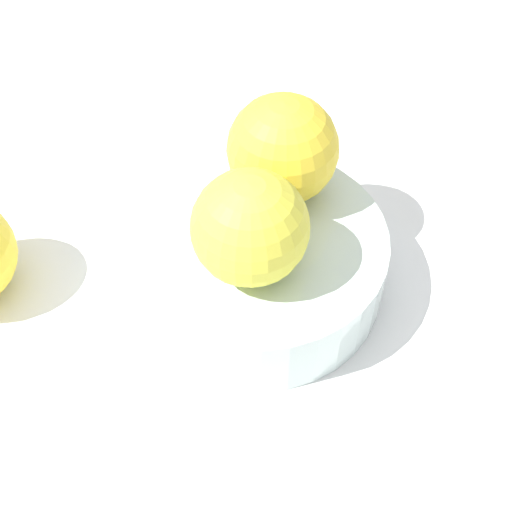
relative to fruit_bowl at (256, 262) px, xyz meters
The scene contains 4 objects.
ground_plane 3.62cm from the fruit_bowl, ahead, with size 110.00×110.00×2.00cm, color white.
fruit_bowl is the anchor object (origin of this frame).
orange_in_bowl_0 7.36cm from the fruit_bowl, 55.01° to the right, with size 7.92×7.92×7.92cm, color yellow.
orange_in_bowl_1 8.67cm from the fruit_bowl, 111.17° to the left, with size 8.20×8.20×8.20cm, color yellow.
Camera 1 is at (22.60, -24.09, 42.94)cm, focal length 48.52 mm.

